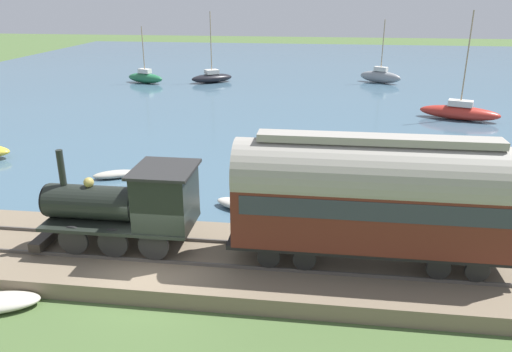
{
  "coord_description": "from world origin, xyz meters",
  "views": [
    {
      "loc": [
        -13.83,
        -5.33,
        9.29
      ],
      "look_at": [
        4.15,
        -2.95,
        2.58
      ],
      "focal_mm": 35.0,
      "sensor_mm": 36.0,
      "label": 1
    }
  ],
  "objects_px": {
    "sailboat_black": "(212,77)",
    "rowboat_near_shore": "(244,205)",
    "sailboat_gray": "(380,76)",
    "rowboat_far_out": "(353,202)",
    "sailboat_green": "(145,77)",
    "passenger_coach": "(373,195)",
    "sailboat_red": "(459,112)",
    "rowboat_mid_harbor": "(115,174)",
    "steam_locomotive": "(132,202)"
  },
  "relations": [
    {
      "from": "steam_locomotive",
      "to": "rowboat_near_shore",
      "type": "distance_m",
      "value": 6.4
    },
    {
      "from": "sailboat_gray",
      "to": "rowboat_near_shore",
      "type": "height_order",
      "value": "sailboat_gray"
    },
    {
      "from": "passenger_coach",
      "to": "rowboat_far_out",
      "type": "distance_m",
      "value": 6.72
    },
    {
      "from": "passenger_coach",
      "to": "sailboat_red",
      "type": "bearing_deg",
      "value": -19.95
    },
    {
      "from": "passenger_coach",
      "to": "sailboat_red",
      "type": "distance_m",
      "value": 25.94
    },
    {
      "from": "sailboat_green",
      "to": "sailboat_gray",
      "type": "xyz_separation_m",
      "value": [
        3.51,
        -25.23,
        0.1
      ]
    },
    {
      "from": "steam_locomotive",
      "to": "sailboat_black",
      "type": "bearing_deg",
      "value": 8.29
    },
    {
      "from": "rowboat_mid_harbor",
      "to": "sailboat_red",
      "type": "bearing_deg",
      "value": -78.15
    },
    {
      "from": "sailboat_gray",
      "to": "steam_locomotive",
      "type": "bearing_deg",
      "value": -168.19
    },
    {
      "from": "sailboat_black",
      "to": "rowboat_far_out",
      "type": "distance_m",
      "value": 34.96
    },
    {
      "from": "sailboat_gray",
      "to": "rowboat_far_out",
      "type": "xyz_separation_m",
      "value": [
        -34.39,
        4.59,
        -0.44
      ]
    },
    {
      "from": "passenger_coach",
      "to": "rowboat_far_out",
      "type": "relative_size",
      "value": 3.46
    },
    {
      "from": "sailboat_black",
      "to": "rowboat_near_shore",
      "type": "height_order",
      "value": "sailboat_black"
    },
    {
      "from": "sailboat_black",
      "to": "rowboat_near_shore",
      "type": "relative_size",
      "value": 2.5
    },
    {
      "from": "sailboat_gray",
      "to": "rowboat_mid_harbor",
      "type": "relative_size",
      "value": 2.73
    },
    {
      "from": "sailboat_black",
      "to": "sailboat_gray",
      "type": "xyz_separation_m",
      "value": [
        2.17,
        -18.16,
        0.16
      ]
    },
    {
      "from": "rowboat_near_shore",
      "to": "sailboat_black",
      "type": "bearing_deg",
      "value": 36.52
    },
    {
      "from": "sailboat_gray",
      "to": "sailboat_black",
      "type": "bearing_deg",
      "value": 125.91
    },
    {
      "from": "sailboat_green",
      "to": "rowboat_far_out",
      "type": "relative_size",
      "value": 2.18
    },
    {
      "from": "passenger_coach",
      "to": "sailboat_gray",
      "type": "bearing_deg",
      "value": -6.23
    },
    {
      "from": "sailboat_black",
      "to": "sailboat_gray",
      "type": "height_order",
      "value": "sailboat_black"
    },
    {
      "from": "sailboat_black",
      "to": "sailboat_red",
      "type": "relative_size",
      "value": 0.92
    },
    {
      "from": "sailboat_black",
      "to": "sailboat_green",
      "type": "bearing_deg",
      "value": 67.51
    },
    {
      "from": "passenger_coach",
      "to": "sailboat_green",
      "type": "relative_size",
      "value": 1.59
    },
    {
      "from": "rowboat_far_out",
      "to": "rowboat_mid_harbor",
      "type": "xyz_separation_m",
      "value": [
        2.33,
        12.3,
        -0.07
      ]
    },
    {
      "from": "rowboat_mid_harbor",
      "to": "rowboat_near_shore",
      "type": "bearing_deg",
      "value": -138.5
    },
    {
      "from": "sailboat_red",
      "to": "steam_locomotive",
      "type": "bearing_deg",
      "value": 164.01
    },
    {
      "from": "sailboat_red",
      "to": "rowboat_far_out",
      "type": "distance_m",
      "value": 20.3
    },
    {
      "from": "rowboat_near_shore",
      "to": "steam_locomotive",
      "type": "bearing_deg",
      "value": 170.72
    },
    {
      "from": "sailboat_black",
      "to": "steam_locomotive",
      "type": "bearing_deg",
      "value": 155.1
    },
    {
      "from": "sailboat_red",
      "to": "rowboat_near_shore",
      "type": "height_order",
      "value": "sailboat_red"
    },
    {
      "from": "passenger_coach",
      "to": "rowboat_mid_harbor",
      "type": "relative_size",
      "value": 3.88
    },
    {
      "from": "steam_locomotive",
      "to": "rowboat_mid_harbor",
      "type": "height_order",
      "value": "steam_locomotive"
    },
    {
      "from": "sailboat_green",
      "to": "sailboat_gray",
      "type": "distance_m",
      "value": 25.47
    },
    {
      "from": "rowboat_far_out",
      "to": "sailboat_gray",
      "type": "bearing_deg",
      "value": 30.44
    },
    {
      "from": "sailboat_red",
      "to": "sailboat_gray",
      "type": "bearing_deg",
      "value": 34.15
    },
    {
      "from": "steam_locomotive",
      "to": "rowboat_far_out",
      "type": "bearing_deg",
      "value": -52.76
    },
    {
      "from": "sailboat_green",
      "to": "rowboat_near_shore",
      "type": "height_order",
      "value": "sailboat_green"
    },
    {
      "from": "passenger_coach",
      "to": "sailboat_green",
      "type": "xyz_separation_m",
      "value": [
        36.96,
        20.81,
        -2.53
      ]
    },
    {
      "from": "passenger_coach",
      "to": "rowboat_far_out",
      "type": "bearing_deg",
      "value": 1.63
    },
    {
      "from": "sailboat_black",
      "to": "sailboat_red",
      "type": "height_order",
      "value": "sailboat_red"
    },
    {
      "from": "sailboat_red",
      "to": "rowboat_near_shore",
      "type": "relative_size",
      "value": 2.73
    },
    {
      "from": "steam_locomotive",
      "to": "sailboat_gray",
      "type": "distance_m",
      "value": 42.41
    },
    {
      "from": "sailboat_black",
      "to": "sailboat_green",
      "type": "relative_size",
      "value": 1.25
    },
    {
      "from": "passenger_coach",
      "to": "sailboat_black",
      "type": "distance_m",
      "value": 40.77
    },
    {
      "from": "sailboat_gray",
      "to": "rowboat_near_shore",
      "type": "xyz_separation_m",
      "value": [
        -35.31,
        9.47,
        -0.48
      ]
    },
    {
      "from": "passenger_coach",
      "to": "sailboat_red",
      "type": "relative_size",
      "value": 1.16
    },
    {
      "from": "passenger_coach",
      "to": "sailboat_gray",
      "type": "relative_size",
      "value": 1.42
    },
    {
      "from": "sailboat_red",
      "to": "rowboat_far_out",
      "type": "relative_size",
      "value": 2.98
    },
    {
      "from": "sailboat_black",
      "to": "rowboat_far_out",
      "type": "relative_size",
      "value": 2.73
    }
  ]
}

